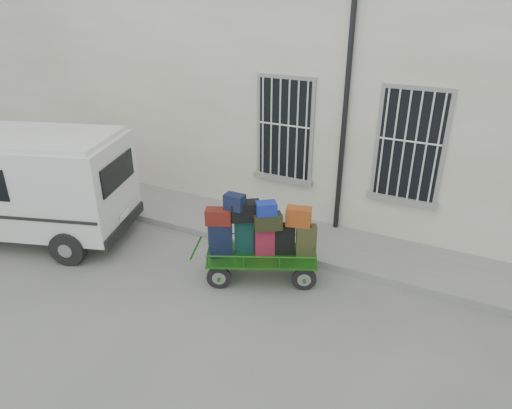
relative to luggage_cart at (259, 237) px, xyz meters
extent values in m
plane|color=slate|center=(-0.19, -0.49, -0.90)|extent=(80.00, 80.00, 0.00)
cube|color=beige|center=(-0.19, 5.01, 2.10)|extent=(24.00, 5.00, 6.00)
cylinder|color=black|center=(0.76, 2.43, 1.90)|extent=(0.11, 0.11, 5.60)
cube|color=black|center=(-0.59, 2.49, 1.35)|extent=(1.20, 0.08, 2.20)
cube|color=gray|center=(-0.59, 2.47, 0.19)|extent=(1.45, 0.22, 0.12)
cube|color=black|center=(2.11, 2.49, 1.35)|extent=(1.20, 0.08, 2.20)
cube|color=gray|center=(2.11, 2.47, 0.19)|extent=(1.45, 0.22, 0.12)
cube|color=gray|center=(-0.19, 1.71, -0.83)|extent=(24.00, 1.70, 0.15)
cylinder|color=black|center=(-0.51, -0.64, -0.67)|extent=(0.44, 0.24, 0.46)
cylinder|color=gray|center=(-0.51, -0.64, -0.67)|extent=(0.27, 0.18, 0.25)
cylinder|color=black|center=(-0.80, 0.00, -0.67)|extent=(0.44, 0.24, 0.46)
cylinder|color=gray|center=(-0.80, 0.00, -0.67)|extent=(0.27, 0.18, 0.25)
cylinder|color=black|center=(0.92, 0.02, -0.67)|extent=(0.44, 0.24, 0.46)
cylinder|color=gray|center=(0.92, 0.02, -0.67)|extent=(0.27, 0.18, 0.25)
cylinder|color=black|center=(0.63, 0.66, -0.67)|extent=(0.44, 0.24, 0.46)
cylinder|color=gray|center=(0.63, 0.66, -0.67)|extent=(0.27, 0.18, 0.25)
cube|color=#1D5B14|center=(0.06, 0.01, -0.39)|extent=(2.24, 1.69, 0.05)
cylinder|color=#1D5B14|center=(-1.08, -0.52, -0.26)|extent=(0.26, 0.15, 0.52)
cube|color=black|center=(-0.64, -0.34, -0.04)|extent=(0.48, 0.47, 0.66)
cube|color=black|center=(-0.64, -0.34, 0.30)|extent=(0.20, 0.19, 0.03)
cube|color=#0C2D27|center=(-0.30, -0.03, -0.02)|extent=(0.43, 0.38, 0.71)
cube|color=black|center=(-0.30, -0.03, 0.35)|extent=(0.18, 0.17, 0.03)
cube|color=maroon|center=(0.08, 0.06, -0.10)|extent=(0.41, 0.37, 0.54)
cube|color=black|center=(0.08, 0.06, 0.19)|extent=(0.17, 0.15, 0.03)
cube|color=black|center=(0.41, 0.27, -0.08)|extent=(0.43, 0.36, 0.59)
cube|color=black|center=(0.41, 0.27, 0.23)|extent=(0.18, 0.16, 0.03)
cube|color=#2B3018|center=(0.80, 0.36, -0.06)|extent=(0.42, 0.35, 0.62)
cube|color=black|center=(0.80, 0.36, 0.26)|extent=(0.18, 0.16, 0.03)
cube|color=maroon|center=(-0.65, -0.34, 0.43)|extent=(0.53, 0.42, 0.29)
cube|color=black|center=(-0.25, -0.07, 0.51)|extent=(0.61, 0.54, 0.35)
cube|color=black|center=(0.17, 0.01, 0.36)|extent=(0.58, 0.53, 0.28)
cube|color=maroon|center=(0.65, 0.31, 0.42)|extent=(0.50, 0.35, 0.35)
cube|color=black|center=(-0.38, -0.21, 0.72)|extent=(0.36, 0.23, 0.29)
cube|color=navy|center=(0.14, 0.00, 0.61)|extent=(0.44, 0.42, 0.23)
cube|color=white|center=(-5.41, -0.81, 0.45)|extent=(5.03, 3.34, 1.90)
cube|color=white|center=(-5.41, -0.81, 1.44)|extent=(4.78, 3.12, 0.11)
cube|color=black|center=(-3.20, -0.09, 0.76)|extent=(0.50, 1.42, 0.58)
cube|color=black|center=(-3.21, -0.10, -0.45)|extent=(0.70, 1.89, 0.23)
cube|color=white|center=(-3.17, -0.08, -0.21)|extent=(0.17, 0.43, 0.13)
cylinder|color=black|center=(-3.66, -1.26, -0.55)|extent=(0.75, 0.44, 0.72)
cylinder|color=black|center=(-4.26, 0.58, -0.55)|extent=(0.75, 0.44, 0.72)
camera|label=1|loc=(3.27, -6.65, 4.14)|focal=32.00mm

